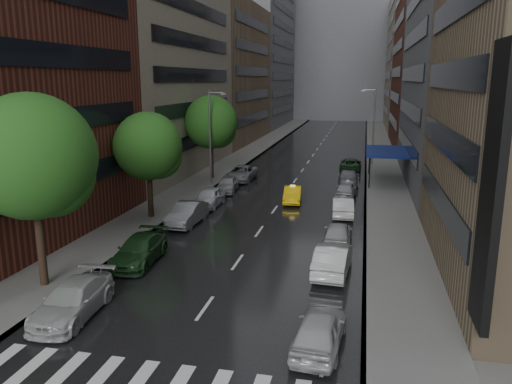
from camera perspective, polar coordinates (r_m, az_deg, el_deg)
ground at (r=20.15m, az=-9.55°, el=-17.83°), size 220.00×220.00×0.00m
road at (r=67.14m, az=6.37°, el=3.97°), size 14.00×140.00×0.01m
sidewalk_left at (r=68.62m, az=-1.14°, el=4.30°), size 4.00×140.00×0.15m
sidewalk_right at (r=66.83m, az=14.08°, el=3.68°), size 4.00×140.00×0.15m
buildings_left at (r=78.11m, az=-4.12°, el=17.00°), size 8.00×108.00×38.00m
buildings_right at (r=73.35m, az=19.46°, el=15.86°), size 8.05×109.10×36.00m
building_far at (r=134.31m, az=9.70°, el=15.08°), size 40.00×14.00×32.00m
tree_near at (r=25.93m, az=-24.22°, el=3.69°), size 6.05×6.05×9.65m
tree_mid at (r=37.21m, az=-12.25°, el=5.13°), size 4.98×4.98×7.94m
tree_far at (r=51.48m, az=-5.17°, el=7.94°), size 5.41×5.41×8.62m
taxi at (r=42.28m, az=4.20°, el=-0.28°), size 1.79×4.19×1.34m
parked_cars_left at (r=37.56m, az=-7.02°, el=-1.88°), size 2.65×36.19×1.58m
parked_cars_right at (r=39.70m, az=9.97°, el=-1.20°), size 2.35×44.31×1.61m
street_lamp_left at (r=48.53m, az=-5.19°, el=6.45°), size 1.74×0.22×9.00m
street_lamp_right at (r=61.26m, az=13.24°, el=7.47°), size 1.74×0.22×9.00m
awning at (r=51.55m, az=14.68°, el=4.49°), size 4.00×8.00×3.12m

